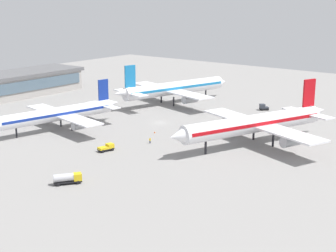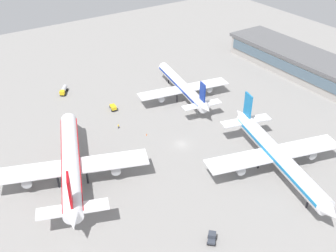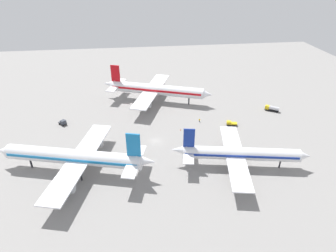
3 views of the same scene
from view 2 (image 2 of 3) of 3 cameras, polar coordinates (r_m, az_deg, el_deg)
name	(u,v)px [view 2 (image 2 of 3)]	position (r m, az deg, el deg)	size (l,w,h in m)	color
ground	(181,144)	(137.67, 1.89, -2.56)	(288.00, 288.00, 0.00)	gray
terminal_building	(309,66)	(192.45, 19.14, 7.99)	(83.62, 20.76, 9.83)	#9E9993
airplane_at_gate	(277,155)	(126.54, 15.08, -4.00)	(53.93, 44.07, 16.69)	white
airplane_taxiing	(182,86)	(163.56, 2.03, 5.60)	(46.76, 37.95, 14.30)	white
airplane_distant	(71,162)	(122.76, -13.48, -4.90)	(54.26, 44.71, 17.16)	white
fuel_truck	(64,90)	(174.08, -14.43, 4.88)	(6.26, 5.16, 2.50)	black
baggage_tug	(212,238)	(105.42, 6.17, -15.29)	(3.72, 3.69, 2.30)	black
pushback_tractor	(113,107)	(158.29, -7.68, 2.60)	(4.73, 3.06, 1.90)	black
ground_crew_worker	(118,126)	(146.56, -6.97, -0.03)	(0.57, 0.43, 1.67)	#1E2338
safety_cone_near_gate	(147,134)	(142.15, -3.01, -1.20)	(0.44, 0.44, 0.60)	#EA590C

